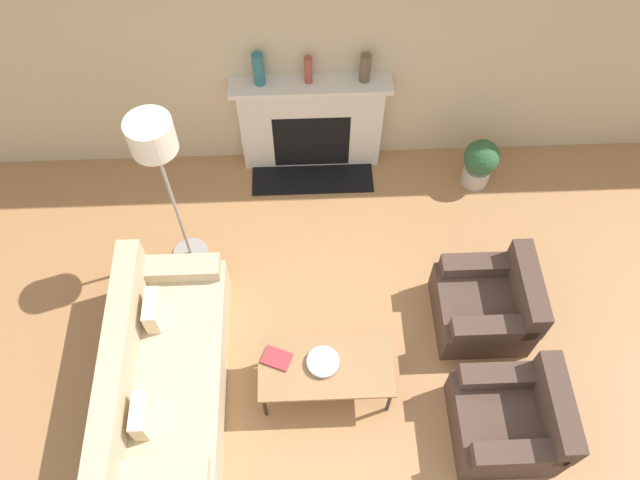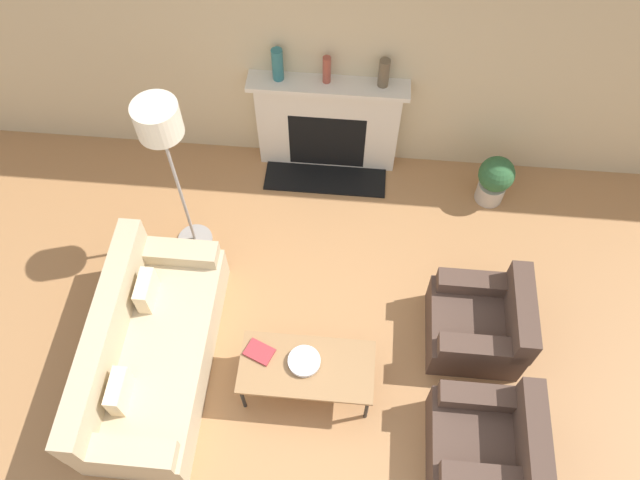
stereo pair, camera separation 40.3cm
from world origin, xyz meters
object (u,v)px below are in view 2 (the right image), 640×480
coffee_table (307,368)px  mantel_vase_center_left (327,70)px  floor_lamp (162,134)px  fireplace (328,125)px  book (259,352)px  potted_plant (495,179)px  mantel_vase_center_right (384,73)px  couch (149,351)px  armchair_far (481,324)px  armchair_near (487,443)px  bowl (304,361)px  mantel_vase_left (278,65)px

coffee_table → mantel_vase_center_left: mantel_vase_center_left is taller
floor_lamp → mantel_vase_center_left: 1.74m
fireplace → book: 2.53m
mantel_vase_center_left → potted_plant: bearing=-11.8°
fireplace → mantel_vase_center_right: (0.52, 0.01, 0.74)m
potted_plant → mantel_vase_center_right: bearing=163.4°
coffee_table → book: bearing=168.1°
coffee_table → potted_plant: (1.72, 2.23, -0.10)m
couch → mantel_vase_center_left: size_ratio=6.98×
couch → armchair_far: bearing=-79.9°
armchair_near → potted_plant: 2.70m
coffee_table → mantel_vase_center_left: size_ratio=3.90×
armchair_near → armchair_far: same height
coffee_table → book: size_ratio=4.06×
potted_plant → armchair_far: bearing=-97.4°
mantel_vase_center_left → bowl: bearing=-89.2°
couch → mantel_vase_center_right: size_ratio=6.83×
fireplace → floor_lamp: bearing=-137.1°
armchair_near → book: (-1.91, 0.54, 0.18)m
fireplace → floor_lamp: size_ratio=0.82×
bowl → mantel_vase_left: bearing=101.0°
armchair_near → mantel_vase_left: 3.82m
fireplace → mantel_vase_center_left: bearing=142.8°
mantel_vase_center_left → mantel_vase_center_right: size_ratio=0.98×
coffee_table → potted_plant: bearing=52.4°
armchair_far → armchair_near: bearing=-0.0°
coffee_table → mantel_vase_center_right: bearing=79.6°
floor_lamp → mantel_vase_center_left: floor_lamp is taller
couch → coffee_table: size_ratio=1.79×
mantel_vase_center_right → floor_lamp: bearing=-146.4°
mantel_vase_left → mantel_vase_center_left: size_ratio=1.17×
fireplace → floor_lamp: (-1.26, -1.17, 1.03)m
fireplace → armchair_near: bearing=-63.1°
fireplace → couch: 2.87m
armchair_near → mantel_vase_center_left: (-1.56, 3.06, 1.02)m
potted_plant → fireplace: bearing=168.5°
mantel_vase_center_left → floor_lamp: bearing=-136.4°
book → potted_plant: size_ratio=0.48×
mantel_vase_left → potted_plant: size_ratio=0.58×
bowl → mantel_vase_center_left: size_ratio=0.94×
floor_lamp → mantel_vase_left: floor_lamp is taller
fireplace → couch: fireplace is taller
bowl → coffee_table: bearing=-53.3°
book → armchair_near: bearing=6.9°
coffee_table → book: (-0.41, 0.09, 0.05)m
couch → potted_plant: (3.11, 2.16, 0.02)m
fireplace → armchair_far: bearing=-52.3°
bowl → armchair_far: bearing=20.2°
book → mantel_vase_center_left: size_ratio=0.96×
fireplace → coffee_table: (0.04, -2.59, -0.15)m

